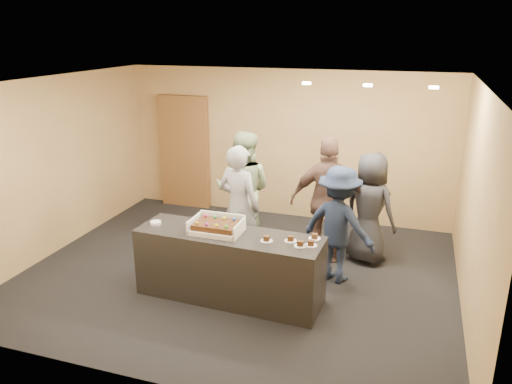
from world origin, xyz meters
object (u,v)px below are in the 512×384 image
plate_stack (156,223)px  sheet_cake (216,225)px  person_brown_extra (328,201)px  person_dark_suit (370,208)px  person_server_grey (239,207)px  person_sage_man (243,191)px  storage_cabinet (185,152)px  person_navy_man (339,225)px  serving_counter (229,266)px  cake_box (217,228)px

plate_stack → sheet_cake: bearing=-0.6°
person_brown_extra → person_dark_suit: bearing=-174.9°
person_server_grey → person_sage_man: bearing=-60.7°
sheet_cake → person_brown_extra: bearing=52.4°
storage_cabinet → person_navy_man: storage_cabinet is taller
plate_stack → person_server_grey: size_ratio=0.08×
serving_counter → storage_cabinet: storage_cabinet is taller
cake_box → person_navy_man: bearing=33.1°
storage_cabinet → person_navy_man: 4.01m
sheet_cake → person_sage_man: size_ratio=0.29×
cake_box → person_navy_man: 1.68m
storage_cabinet → plate_stack: bearing=-70.8°
person_navy_man → person_brown_extra: bearing=-47.4°
storage_cabinet → person_server_grey: bearing=-48.5°
person_dark_suit → plate_stack: bearing=60.0°
sheet_cake → person_server_grey: size_ratio=0.30×
person_dark_suit → person_navy_man: bearing=93.1°
person_brown_extra → person_dark_suit: (0.59, 0.19, -0.11)m
serving_counter → storage_cabinet: (-2.12, 3.11, 0.64)m
sheet_cake → person_brown_extra: person_brown_extra is taller
plate_stack → serving_counter: bearing=-0.5°
plate_stack → person_sage_man: 1.71m
sheet_cake → person_dark_suit: (1.74, 1.69, -0.16)m
cake_box → person_server_grey: person_server_grey is taller
person_navy_man → cake_box: bearing=51.7°
cake_box → sheet_cake: size_ratio=1.17×
sheet_cake → cake_box: bearing=89.1°
person_sage_man → person_server_grey: bearing=101.6°
serving_counter → person_brown_extra: size_ratio=1.26×
plate_stack → person_dark_suit: bearing=32.7°
plate_stack → person_server_grey: (0.83, 0.94, -0.01)m
storage_cabinet → plate_stack: size_ratio=15.25×
person_server_grey → plate_stack: bearing=63.3°
serving_counter → plate_stack: (-1.04, 0.01, 0.47)m
sheet_cake → person_navy_man: 1.70m
plate_stack → person_sage_man: size_ratio=0.08×
storage_cabinet → person_sage_man: size_ratio=1.15×
person_brown_extra → person_sage_man: bearing=-16.2°
sheet_cake → serving_counter: bearing=0.0°
person_navy_man → person_dark_suit: person_dark_suit is taller
serving_counter → person_sage_man: 1.70m
plate_stack → person_brown_extra: person_brown_extra is taller
plate_stack → person_server_grey: person_server_grey is taller
serving_counter → person_navy_man: (1.24, 0.94, 0.37)m
person_sage_man → person_navy_man: 1.74m
person_sage_man → person_brown_extra: size_ratio=0.99×
person_brown_extra → sheet_cake: bearing=39.7°
person_sage_man → person_brown_extra: (1.36, -0.08, 0.01)m
person_sage_man → person_brown_extra: 1.36m
cake_box → sheet_cake: 0.06m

